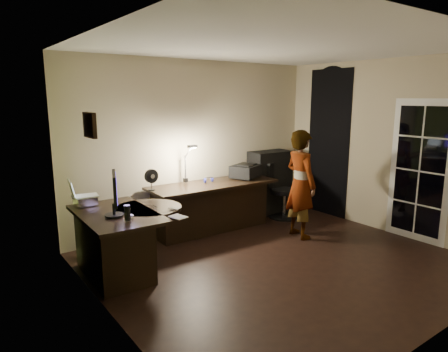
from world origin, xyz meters
TOP-DOWN VIEW (x-y plane):
  - floor at (0.00, 0.00)m, footprint 4.50×4.00m
  - ceiling at (0.00, 0.00)m, footprint 4.50×4.00m
  - wall_back at (0.00, 2.00)m, footprint 4.50×0.01m
  - wall_left at (-2.25, 0.00)m, footprint 0.01×4.00m
  - wall_right at (2.25, 0.00)m, footprint 0.01×4.00m
  - green_wall_overlay at (-2.24, 0.00)m, footprint 0.00×4.00m
  - arched_doorway at (2.24, 1.15)m, footprint 0.01×0.90m
  - french_door at (2.24, -0.55)m, footprint 0.02×0.92m
  - framed_picture at (-2.22, 0.45)m, footprint 0.04×0.30m
  - desk_left at (-1.83, 0.92)m, footprint 0.86×1.37m
  - desk_right at (0.01, 1.56)m, footprint 2.11×0.79m
  - cabinet at (1.42, 1.78)m, footprint 0.78×0.41m
  - laptop_stand at (-2.03, 1.43)m, footprint 0.26×0.22m
  - laptop at (-2.03, 1.43)m, footprint 0.38×0.36m
  - monitor at (-1.91, 0.77)m, footprint 0.29×0.55m
  - mouse at (-1.78, 0.61)m, footprint 0.08×0.10m
  - phone at (-1.21, 0.62)m, footprint 0.12×0.16m
  - pen at (-1.36, 0.84)m, footprint 0.01×0.13m
  - speaker at (-1.86, 0.51)m, footprint 0.08×0.08m
  - notepad at (-1.35, 0.28)m, footprint 0.18×0.22m
  - desk_fan at (-1.03, 1.62)m, footprint 0.21×0.13m
  - headphones at (-0.04, 1.61)m, footprint 0.19×0.12m
  - printer at (0.69, 1.59)m, footprint 0.60×0.55m
  - desk_lamp at (-0.33, 1.83)m, footprint 0.20×0.31m
  - office_chair at (1.44, 1.42)m, footprint 0.70×0.70m
  - person at (0.93, 0.57)m, footprint 0.47×0.64m

SIDE VIEW (x-z plane):
  - floor at x=0.00m, z-range -0.01..0.00m
  - desk_left at x=-1.83m, z-range 0.00..0.78m
  - desk_right at x=0.01m, z-range 0.00..0.78m
  - office_chair at x=1.44m, z-range 0.00..0.98m
  - cabinet at x=1.42m, z-range 0.00..1.16m
  - phone at x=-1.21m, z-range 0.79..0.80m
  - pen at x=-1.36m, z-range 0.79..0.80m
  - notepad at x=-1.35m, z-range 0.79..0.80m
  - mouse at x=-1.78m, z-range 0.79..0.82m
  - person at x=0.93m, z-range 0.00..1.65m
  - laptop_stand at x=-2.03m, z-range 0.79..0.89m
  - headphones at x=-0.04m, z-range 0.80..0.88m
  - speaker at x=-1.86m, z-range 0.79..0.96m
  - printer at x=0.69m, z-range 0.80..1.02m
  - desk_fan at x=-1.03m, z-range 0.80..1.11m
  - monitor at x=-1.91m, z-range 0.79..1.15m
  - laptop at x=-2.03m, z-range 0.89..1.12m
  - french_door at x=2.24m, z-range 0.00..2.10m
  - desk_lamp at x=-0.33m, z-range 0.80..1.44m
  - arched_doorway at x=2.24m, z-range 0.00..2.60m
  - wall_back at x=0.00m, z-range 0.00..2.70m
  - wall_left at x=-2.25m, z-range 0.00..2.70m
  - wall_right at x=2.25m, z-range 0.00..2.70m
  - green_wall_overlay at x=-2.24m, z-range 0.00..2.70m
  - framed_picture at x=-2.22m, z-range 1.73..1.98m
  - ceiling at x=0.00m, z-range 2.70..2.71m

